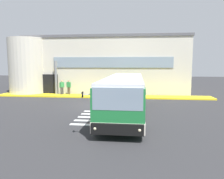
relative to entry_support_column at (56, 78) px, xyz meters
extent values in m
cube|color=#2B2B2D|center=(5.43, -5.40, -2.06)|extent=(80.00, 90.00, 0.02)
cube|color=silver|center=(7.43, -11.40, -2.05)|extent=(4.40, 0.36, 0.01)
cube|color=silver|center=(7.43, -10.50, -2.05)|extent=(4.40, 0.36, 0.01)
cube|color=silver|center=(7.43, -9.60, -2.05)|extent=(4.40, 0.36, 0.01)
cube|color=silver|center=(7.43, -8.70, -2.05)|extent=(4.40, 0.36, 0.01)
cube|color=silver|center=(7.43, -7.80, -2.05)|extent=(4.40, 0.36, 0.01)
cube|color=beige|center=(5.43, 6.60, 1.28)|extent=(19.67, 12.00, 6.66)
cube|color=#56565B|center=(5.43, 6.60, 4.76)|extent=(19.87, 12.20, 0.30)
cylinder|color=beige|center=(-3.91, 1.10, 1.28)|extent=(4.40, 4.40, 6.66)
cube|color=black|center=(-0.91, 0.55, -0.85)|extent=(1.80, 0.16, 2.40)
cube|color=gray|center=(6.43, 0.56, 1.75)|extent=(13.67, 0.10, 1.20)
cube|color=yellow|center=(5.43, -0.60, -1.98)|extent=(23.67, 2.00, 0.15)
cylinder|color=slate|center=(0.00, 0.00, 0.00)|extent=(0.28, 0.28, 3.80)
cube|color=#1E7238|center=(8.37, -8.05, -0.63)|extent=(2.61, 11.93, 2.15)
cube|color=silver|center=(8.37, -8.05, -1.43)|extent=(2.65, 11.97, 0.55)
cube|color=silver|center=(8.37, -8.05, 0.55)|extent=(2.51, 11.72, 0.20)
cube|color=gray|center=(8.34, -13.96, -0.03)|extent=(2.35, 0.13, 1.05)
cube|color=gray|center=(9.67, -7.76, -0.13)|extent=(0.10, 10.71, 0.95)
cube|color=gray|center=(7.08, -7.75, -0.13)|extent=(0.10, 10.71, 0.95)
cube|color=black|center=(8.34, -13.96, 0.33)|extent=(2.15, 0.11, 0.28)
cube|color=black|center=(8.34, -14.09, -1.42)|extent=(2.45, 0.21, 0.52)
sphere|color=beige|center=(9.36, -14.14, -1.40)|extent=(0.18, 0.18, 0.18)
sphere|color=beige|center=(7.31, -14.13, -1.40)|extent=(0.18, 0.18, 0.18)
cylinder|color=#B7B7BF|center=(6.84, -13.75, 0.12)|extent=(0.40, 0.05, 0.05)
cube|color=black|center=(6.64, -13.75, 0.12)|extent=(0.04, 0.20, 0.28)
cylinder|color=black|center=(9.52, -12.22, -1.55)|extent=(0.31, 1.00, 1.00)
cylinder|color=black|center=(7.17, -12.20, -1.55)|extent=(0.31, 1.00, 1.00)
cylinder|color=black|center=(9.56, -5.30, -1.55)|extent=(0.31, 1.00, 1.00)
cylinder|color=black|center=(7.21, -5.29, -1.55)|extent=(0.31, 1.00, 1.00)
cylinder|color=black|center=(9.56, -4.00, -1.55)|extent=(0.31, 1.00, 1.00)
cylinder|color=black|center=(7.21, -3.99, -1.55)|extent=(0.31, 1.00, 1.00)
cylinder|color=#2D2D33|center=(0.87, -0.26, -1.48)|extent=(0.15, 0.15, 0.85)
cylinder|color=#2D2D33|center=(0.73, -0.40, -1.48)|extent=(0.15, 0.15, 0.85)
cube|color=#338C4C|center=(0.80, -0.33, -0.76)|extent=(0.42, 0.42, 0.58)
sphere|color=tan|center=(0.80, -0.33, -0.34)|extent=(0.23, 0.23, 0.23)
cylinder|color=#338C4C|center=(0.98, -0.15, -0.81)|extent=(0.09, 0.09, 0.55)
cylinder|color=#338C4C|center=(0.62, -0.51, -0.81)|extent=(0.09, 0.09, 0.55)
cylinder|color=#4C4233|center=(1.66, -0.24, -1.48)|extent=(0.15, 0.15, 0.85)
cylinder|color=#4C4233|center=(1.47, -0.18, -1.48)|extent=(0.15, 0.15, 0.85)
cube|color=#338C4C|center=(1.56, -0.21, -0.76)|extent=(0.43, 0.33, 0.58)
sphere|color=tan|center=(1.56, -0.21, -0.34)|extent=(0.23, 0.23, 0.23)
cylinder|color=#338C4C|center=(1.80, -0.29, -0.81)|extent=(0.09, 0.09, 0.55)
cylinder|color=#338C4C|center=(1.32, -0.14, -0.81)|extent=(0.09, 0.09, 0.55)
cylinder|color=yellow|center=(8.80, -1.80, -1.60)|extent=(0.18, 0.18, 0.90)
camera|label=1|loc=(9.16, -23.53, 1.58)|focal=34.04mm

